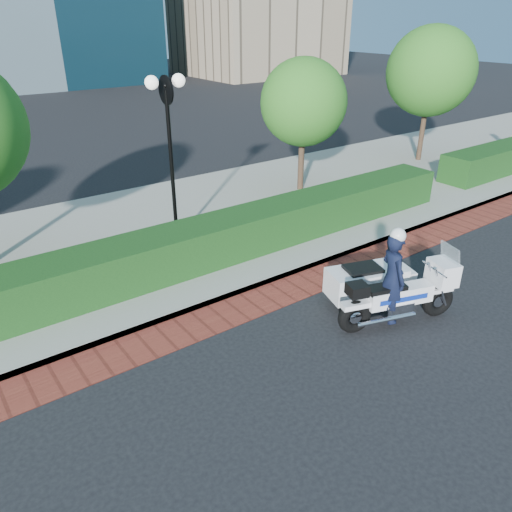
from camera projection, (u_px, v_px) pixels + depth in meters
ground at (264, 352)px, 9.21m from camera, size 120.00×120.00×0.00m
brick_strip at (220, 316)px, 10.29m from camera, size 60.00×1.00×0.01m
sidewalk at (131, 241)px, 13.52m from camera, size 60.00×8.00×0.15m
hedge_main at (170, 253)px, 11.53m from camera, size 18.00×1.20×1.00m
lamppost at (169, 135)px, 12.21m from camera, size 1.02×0.70×4.21m
tree_c at (304, 103)px, 16.04m from camera, size 2.80×2.80×4.30m
tree_d at (431, 71)px, 19.26m from camera, size 3.40×3.40×5.16m
police_motorcycle at (385, 284)px, 10.04m from camera, size 2.54×2.23×2.11m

